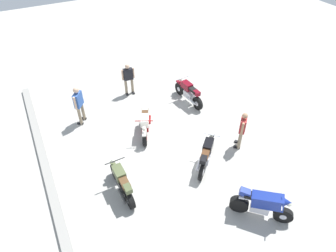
{
  "coord_description": "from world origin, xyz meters",
  "views": [
    {
      "loc": [
        -7.33,
        3.9,
        8.31
      ],
      "look_at": [
        0.55,
        -0.15,
        0.75
      ],
      "focal_mm": 31.49,
      "sensor_mm": 36.0,
      "label": 1
    }
  ],
  "objects_px": {
    "motorcycle_blue_sportbike": "(263,204)",
    "person_in_black_shirt": "(128,77)",
    "motorcycle_olive_vintage": "(122,182)",
    "motorcycle_maroon_cruiser": "(189,92)",
    "person_in_blue_shirt": "(79,103)",
    "motorcycle_black_cruiser": "(206,154)",
    "motorcycle_cream_vintage": "(145,124)",
    "person_in_red_shirt": "(242,128)"
  },
  "relations": [
    {
      "from": "motorcycle_maroon_cruiser",
      "to": "person_in_red_shirt",
      "type": "bearing_deg",
      "value": 178.68
    },
    {
      "from": "motorcycle_black_cruiser",
      "to": "motorcycle_cream_vintage",
      "type": "relative_size",
      "value": 0.86
    },
    {
      "from": "motorcycle_olive_vintage",
      "to": "person_in_red_shirt",
      "type": "height_order",
      "value": "person_in_red_shirt"
    },
    {
      "from": "motorcycle_cream_vintage",
      "to": "person_in_red_shirt",
      "type": "xyz_separation_m",
      "value": [
        -2.42,
        -3.02,
        0.44
      ]
    },
    {
      "from": "motorcycle_maroon_cruiser",
      "to": "motorcycle_cream_vintage",
      "type": "relative_size",
      "value": 1.15
    },
    {
      "from": "motorcycle_maroon_cruiser",
      "to": "person_in_red_shirt",
      "type": "xyz_separation_m",
      "value": [
        -3.55,
        -0.28,
        0.41
      ]
    },
    {
      "from": "person_in_black_shirt",
      "to": "person_in_red_shirt",
      "type": "bearing_deg",
      "value": 29.86
    },
    {
      "from": "motorcycle_olive_vintage",
      "to": "motorcycle_maroon_cruiser",
      "type": "xyz_separation_m",
      "value": [
        3.55,
        -4.66,
        0.03
      ]
    },
    {
      "from": "motorcycle_olive_vintage",
      "to": "motorcycle_maroon_cruiser",
      "type": "distance_m",
      "value": 5.86
    },
    {
      "from": "motorcycle_black_cruiser",
      "to": "motorcycle_blue_sportbike",
      "type": "xyz_separation_m",
      "value": [
        -2.65,
        -0.35,
        0.07
      ]
    },
    {
      "from": "person_in_black_shirt",
      "to": "person_in_blue_shirt",
      "type": "relative_size",
      "value": 0.91
    },
    {
      "from": "motorcycle_blue_sportbike",
      "to": "person_in_black_shirt",
      "type": "xyz_separation_m",
      "value": [
        8.39,
        1.13,
        0.31
      ]
    },
    {
      "from": "motorcycle_olive_vintage",
      "to": "person_in_black_shirt",
      "type": "bearing_deg",
      "value": -24.87
    },
    {
      "from": "motorcycle_black_cruiser",
      "to": "motorcycle_blue_sportbike",
      "type": "height_order",
      "value": "motorcycle_blue_sportbike"
    },
    {
      "from": "person_in_blue_shirt",
      "to": "motorcycle_blue_sportbike",
      "type": "bearing_deg",
      "value": 154.28
    },
    {
      "from": "person_in_black_shirt",
      "to": "person_in_blue_shirt",
      "type": "height_order",
      "value": "person_in_blue_shirt"
    },
    {
      "from": "motorcycle_black_cruiser",
      "to": "person_in_black_shirt",
      "type": "relative_size",
      "value": 0.98
    },
    {
      "from": "motorcycle_black_cruiser",
      "to": "motorcycle_maroon_cruiser",
      "type": "bearing_deg",
      "value": 24.66
    },
    {
      "from": "person_in_black_shirt",
      "to": "motorcycle_blue_sportbike",
      "type": "bearing_deg",
      "value": 12.99
    },
    {
      "from": "motorcycle_blue_sportbike",
      "to": "person_in_red_shirt",
      "type": "bearing_deg",
      "value": 108.95
    },
    {
      "from": "motorcycle_maroon_cruiser",
      "to": "motorcycle_blue_sportbike",
      "type": "distance_m",
      "value": 6.53
    },
    {
      "from": "motorcycle_maroon_cruiser",
      "to": "motorcycle_cream_vintage",
      "type": "bearing_deg",
      "value": 106.59
    },
    {
      "from": "motorcycle_blue_sportbike",
      "to": "person_in_black_shirt",
      "type": "bearing_deg",
      "value": 142.34
    },
    {
      "from": "motorcycle_black_cruiser",
      "to": "motorcycle_olive_vintage",
      "type": "bearing_deg",
      "value": 131.54
    },
    {
      "from": "motorcycle_maroon_cruiser",
      "to": "person_in_blue_shirt",
      "type": "height_order",
      "value": "person_in_blue_shirt"
    },
    {
      "from": "motorcycle_maroon_cruiser",
      "to": "motorcycle_blue_sportbike",
      "type": "relative_size",
      "value": 1.37
    },
    {
      "from": "motorcycle_maroon_cruiser",
      "to": "motorcycle_black_cruiser",
      "type": "bearing_deg",
      "value": 153.15
    },
    {
      "from": "motorcycle_olive_vintage",
      "to": "person_in_black_shirt",
      "type": "distance_m",
      "value": 6.03
    },
    {
      "from": "motorcycle_olive_vintage",
      "to": "motorcycle_blue_sportbike",
      "type": "height_order",
      "value": "motorcycle_blue_sportbike"
    },
    {
      "from": "motorcycle_olive_vintage",
      "to": "motorcycle_maroon_cruiser",
      "type": "bearing_deg",
      "value": -53.79
    },
    {
      "from": "motorcycle_maroon_cruiser",
      "to": "motorcycle_cream_vintage",
      "type": "height_order",
      "value": "motorcycle_maroon_cruiser"
    },
    {
      "from": "motorcycle_cream_vintage",
      "to": "person_in_red_shirt",
      "type": "distance_m",
      "value": 3.89
    },
    {
      "from": "person_in_black_shirt",
      "to": "motorcycle_black_cruiser",
      "type": "bearing_deg",
      "value": 13.1
    },
    {
      "from": "motorcycle_cream_vintage",
      "to": "person_in_blue_shirt",
      "type": "distance_m",
      "value": 2.95
    },
    {
      "from": "motorcycle_olive_vintage",
      "to": "motorcycle_cream_vintage",
      "type": "distance_m",
      "value": 3.09
    },
    {
      "from": "motorcycle_black_cruiser",
      "to": "person_in_red_shirt",
      "type": "relative_size",
      "value": 0.96
    },
    {
      "from": "motorcycle_olive_vintage",
      "to": "motorcycle_black_cruiser",
      "type": "xyz_separation_m",
      "value": [
        -0.23,
        -3.21,
        0.03
      ]
    },
    {
      "from": "motorcycle_maroon_cruiser",
      "to": "person_in_black_shirt",
      "type": "distance_m",
      "value": 2.99
    },
    {
      "from": "motorcycle_black_cruiser",
      "to": "motorcycle_blue_sportbike",
      "type": "relative_size",
      "value": 1.04
    },
    {
      "from": "person_in_blue_shirt",
      "to": "person_in_red_shirt",
      "type": "xyz_separation_m",
      "value": [
        -4.36,
        -5.18,
        -0.1
      ]
    },
    {
      "from": "person_in_black_shirt",
      "to": "person_in_blue_shirt",
      "type": "bearing_deg",
      "value": -61.32
    },
    {
      "from": "motorcycle_cream_vintage",
      "to": "person_in_black_shirt",
      "type": "bearing_deg",
      "value": -163.45
    }
  ]
}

